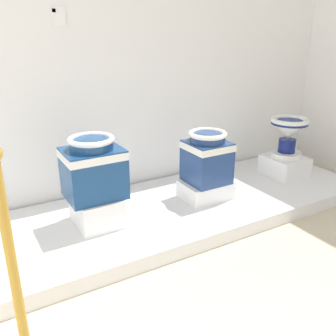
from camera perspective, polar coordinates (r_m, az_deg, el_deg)
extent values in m
cube|color=white|center=(3.01, -7.84, 22.57)|extent=(4.44, 0.06, 2.97)
cube|color=white|center=(2.82, -1.89, -7.29)|extent=(3.61, 1.04, 0.11)
cube|color=white|center=(2.61, -10.98, -6.29)|extent=(0.29, 0.36, 0.20)
cube|color=navy|center=(2.50, -11.39, -0.78)|extent=(0.38, 0.32, 0.33)
cube|color=white|center=(2.46, -11.60, 2.11)|extent=(0.39, 0.33, 0.05)
cylinder|color=navy|center=(2.44, -11.71, 3.61)|extent=(0.28, 0.28, 0.06)
torus|color=white|center=(2.43, -11.77, 4.33)|extent=(0.30, 0.30, 0.04)
cube|color=white|center=(2.96, 5.81, -3.30)|extent=(0.38, 0.28, 0.14)
cube|color=navy|center=(2.88, 5.98, 0.94)|extent=(0.30, 0.31, 0.32)
cube|color=white|center=(2.84, 6.07, 3.37)|extent=(0.31, 0.31, 0.05)
cylinder|color=navy|center=(2.82, 6.12, 4.65)|extent=(0.27, 0.27, 0.06)
torus|color=white|center=(2.81, 6.14, 5.26)|extent=(0.29, 0.29, 0.04)
cube|color=white|center=(3.56, 17.50, 0.32)|extent=(0.33, 0.35, 0.18)
cylinder|color=white|center=(3.53, 17.69, 2.03)|extent=(0.27, 0.27, 0.05)
cylinder|color=navy|center=(3.51, 17.84, 3.32)|extent=(0.15, 0.15, 0.12)
cone|color=white|center=(3.47, 18.10, 5.63)|extent=(0.32, 0.32, 0.17)
cylinder|color=navy|center=(3.45, 18.22, 6.68)|extent=(0.32, 0.32, 0.03)
torus|color=white|center=(3.45, 18.25, 7.00)|extent=(0.34, 0.34, 0.04)
cylinder|color=navy|center=(3.45, 18.25, 6.92)|extent=(0.23, 0.23, 0.01)
cube|color=white|center=(2.83, -16.47, 21.49)|extent=(0.10, 0.01, 0.12)
cube|color=slate|center=(2.83, -17.20, 22.18)|extent=(0.02, 0.01, 0.02)
cylinder|color=#BE8D2F|center=(1.56, -22.56, -15.48)|extent=(0.04, 0.04, 0.93)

